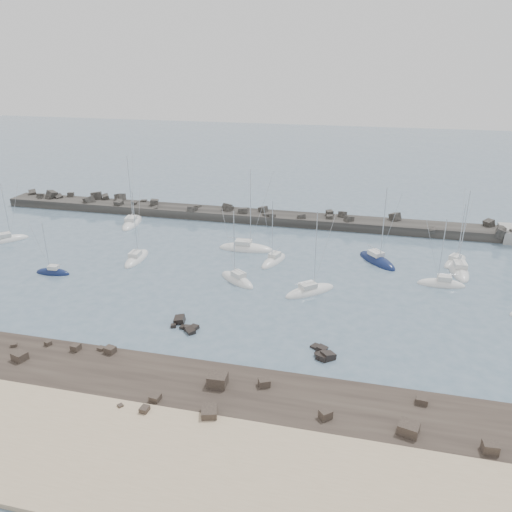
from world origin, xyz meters
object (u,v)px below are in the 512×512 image
at_px(sailboat_5, 237,280).
at_px(sailboat_12, 455,262).
at_px(sailboat_2, 53,273).
at_px(sailboat_9, 441,284).
at_px(sailboat_7, 310,292).
at_px(sailboat_0, 8,240).
at_px(sailboat_4, 246,249).
at_px(sailboat_10, 458,271).
at_px(sailboat_1, 132,223).
at_px(sailboat_6, 274,261).
at_px(sailboat_8, 377,261).
at_px(sailboat_3, 137,259).

height_order(sailboat_5, sailboat_12, sailboat_5).
bearing_deg(sailboat_2, sailboat_9, 9.44).
relative_size(sailboat_5, sailboat_7, 0.91).
relative_size(sailboat_0, sailboat_5, 0.97).
relative_size(sailboat_2, sailboat_12, 0.84).
relative_size(sailboat_2, sailboat_4, 0.59).
bearing_deg(sailboat_2, sailboat_10, 14.25).
height_order(sailboat_1, sailboat_10, sailboat_1).
distance_m(sailboat_0, sailboat_5, 48.73).
xyz_separation_m(sailboat_2, sailboat_10, (65.09, 16.52, 0.01)).
bearing_deg(sailboat_12, sailboat_5, -155.11).
bearing_deg(sailboat_0, sailboat_10, 3.37).
height_order(sailboat_2, sailboat_6, sailboat_6).
relative_size(sailboat_2, sailboat_10, 0.65).
xyz_separation_m(sailboat_4, sailboat_8, (23.62, -0.34, 0.01)).
xyz_separation_m(sailboat_1, sailboat_10, (64.32, -10.35, 0.01)).
bearing_deg(sailboat_9, sailboat_8, 143.32).
relative_size(sailboat_5, sailboat_10, 0.84).
distance_m(sailboat_2, sailboat_9, 62.61).
height_order(sailboat_8, sailboat_12, sailboat_8).
xyz_separation_m(sailboat_4, sailboat_6, (6.16, -4.64, -0.00)).
bearing_deg(sailboat_2, sailboat_4, 32.55).
bearing_deg(sailboat_0, sailboat_4, 7.87).
distance_m(sailboat_0, sailboat_9, 79.60).
height_order(sailboat_0, sailboat_10, sailboat_10).
bearing_deg(sailboat_7, sailboat_8, 56.62).
distance_m(sailboat_0, sailboat_12, 83.29).
height_order(sailboat_1, sailboat_7, sailboat_1).
distance_m(sailboat_8, sailboat_12, 13.44).
bearing_deg(sailboat_7, sailboat_6, 126.64).
relative_size(sailboat_0, sailboat_4, 0.75).
distance_m(sailboat_9, sailboat_12, 10.57).
xyz_separation_m(sailboat_7, sailboat_10, (22.96, 13.58, 0.02)).
relative_size(sailboat_1, sailboat_7, 1.13).
relative_size(sailboat_4, sailboat_12, 1.41).
xyz_separation_m(sailboat_7, sailboat_8, (9.70, 14.72, 0.02)).
bearing_deg(sailboat_4, sailboat_7, -47.27).
bearing_deg(sailboat_2, sailboat_0, 146.86).
height_order(sailboat_3, sailboat_4, sailboat_4).
height_order(sailboat_6, sailboat_12, sailboat_6).
distance_m(sailboat_7, sailboat_8, 17.63).
bearing_deg(sailboat_7, sailboat_2, -176.01).
xyz_separation_m(sailboat_1, sailboat_6, (33.61, -13.50, 0.00)).
bearing_deg(sailboat_9, sailboat_3, -178.28).
relative_size(sailboat_6, sailboat_7, 0.89).
xyz_separation_m(sailboat_8, sailboat_12, (13.17, 2.67, -0.01)).
xyz_separation_m(sailboat_6, sailboat_9, (27.39, -3.10, 0.01)).
xyz_separation_m(sailboat_1, sailboat_3, (9.94, -18.13, -0.00)).
bearing_deg(sailboat_1, sailboat_0, -140.69).
bearing_deg(sailboat_8, sailboat_5, -148.03).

